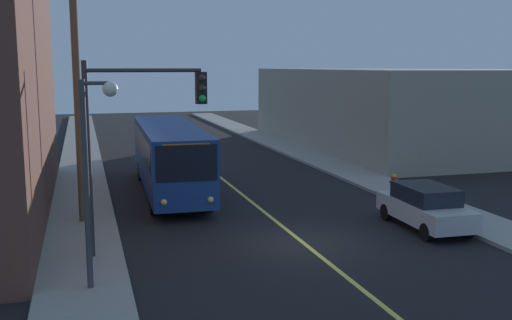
{
  "coord_description": "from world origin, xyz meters",
  "views": [
    {
      "loc": [
        -7.07,
        -18.54,
        5.98
      ],
      "look_at": [
        0.0,
        5.73,
        2.0
      ],
      "focal_mm": 42.0,
      "sensor_mm": 36.0,
      "label": 1
    }
  ],
  "objects_px": {
    "city_bus": "(169,155)",
    "parked_car_silver": "(425,206)",
    "traffic_signal_left_corner": "(139,121)",
    "utility_pole_near": "(76,75)",
    "street_lamp_left": "(94,154)",
    "fire_hydrant": "(394,182)"
  },
  "relations": [
    {
      "from": "city_bus",
      "to": "traffic_signal_left_corner",
      "type": "xyz_separation_m",
      "value": [
        -2.23,
        -9.5,
        2.49
      ]
    },
    {
      "from": "parked_car_silver",
      "to": "traffic_signal_left_corner",
      "type": "height_order",
      "value": "traffic_signal_left_corner"
    },
    {
      "from": "parked_car_silver",
      "to": "utility_pole_near",
      "type": "distance_m",
      "value": 13.76
    },
    {
      "from": "city_bus",
      "to": "fire_hydrant",
      "type": "height_order",
      "value": "city_bus"
    },
    {
      "from": "city_bus",
      "to": "fire_hydrant",
      "type": "distance_m",
      "value": 10.67
    },
    {
      "from": "city_bus",
      "to": "traffic_signal_left_corner",
      "type": "distance_m",
      "value": 10.07
    },
    {
      "from": "city_bus",
      "to": "parked_car_silver",
      "type": "xyz_separation_m",
      "value": [
        8.17,
        -9.09,
        -0.98
      ]
    },
    {
      "from": "city_bus",
      "to": "parked_car_silver",
      "type": "relative_size",
      "value": 2.75
    },
    {
      "from": "parked_car_silver",
      "to": "traffic_signal_left_corner",
      "type": "relative_size",
      "value": 0.74
    },
    {
      "from": "street_lamp_left",
      "to": "city_bus",
      "type": "bearing_deg",
      "value": 73.4
    },
    {
      "from": "street_lamp_left",
      "to": "utility_pole_near",
      "type": "bearing_deg",
      "value": 92.97
    },
    {
      "from": "city_bus",
      "to": "fire_hydrant",
      "type": "xyz_separation_m",
      "value": [
        10.03,
        -3.44,
        -1.23
      ]
    },
    {
      "from": "utility_pole_near",
      "to": "fire_hydrant",
      "type": "distance_m",
      "value": 15.02
    },
    {
      "from": "parked_car_silver",
      "to": "street_lamp_left",
      "type": "bearing_deg",
      "value": -165.09
    },
    {
      "from": "utility_pole_near",
      "to": "fire_hydrant",
      "type": "xyz_separation_m",
      "value": [
        14.06,
        1.5,
        -5.08
      ]
    },
    {
      "from": "parked_car_silver",
      "to": "street_lamp_left",
      "type": "relative_size",
      "value": 0.81
    },
    {
      "from": "parked_car_silver",
      "to": "utility_pole_near",
      "type": "xyz_separation_m",
      "value": [
        -12.2,
        4.16,
        4.82
      ]
    },
    {
      "from": "city_bus",
      "to": "parked_car_silver",
      "type": "height_order",
      "value": "city_bus"
    },
    {
      "from": "city_bus",
      "to": "street_lamp_left",
      "type": "distance_m",
      "value": 12.92
    },
    {
      "from": "city_bus",
      "to": "fire_hydrant",
      "type": "relative_size",
      "value": 14.54
    },
    {
      "from": "utility_pole_near",
      "to": "street_lamp_left",
      "type": "distance_m",
      "value": 7.56
    },
    {
      "from": "fire_hydrant",
      "to": "traffic_signal_left_corner",
      "type": "bearing_deg",
      "value": -153.68
    }
  ]
}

